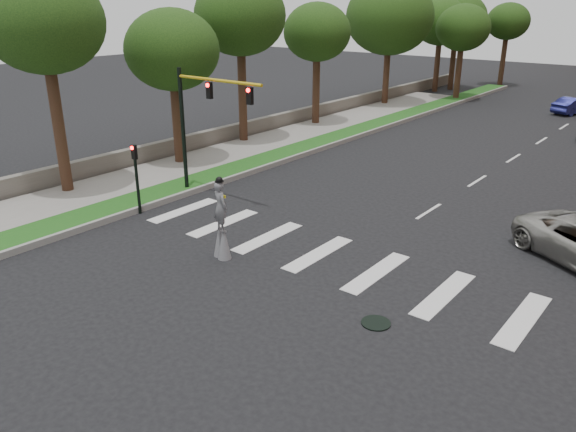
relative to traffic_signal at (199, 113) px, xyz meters
The scene contains 19 objects.
ground_plane 11.04m from the traffic_signal, 17.05° to the right, with size 160.00×160.00×0.00m, color black.
grass_median 17.56m from the traffic_signal, 95.77° to the left, with size 2.00×60.00×0.25m, color #184B15.
median_curb 17.48m from the traffic_signal, 92.25° to the left, with size 0.20×60.00×0.28m, color gray.
sidewalk_left 9.37m from the traffic_signal, 123.98° to the left, with size 4.00×60.00×0.18m, color gray.
stone_wall 20.64m from the traffic_signal, 110.80° to the left, with size 0.50×56.00×1.10m, color #5F5951.
manhole 14.33m from the traffic_signal, 21.36° to the right, with size 0.90×0.90×0.04m, color black.
traffic_signal is the anchor object (origin of this frame).
secondary_signal 4.17m from the traffic_signal, 98.43° to the right, with size 0.25×0.21×3.23m.
stilt_performer 7.85m from the traffic_signal, 37.89° to the right, with size 0.83×0.65×3.20m.
car_mid 36.36m from the traffic_signal, 75.68° to the left, with size 1.51×4.32×1.42m, color navy.
tree_0 8.07m from the traffic_signal, 145.69° to the right, with size 5.57×5.57×10.62m.
tree_1 6.79m from the traffic_signal, 149.24° to the left, with size 5.30×5.30×8.84m.
tree_2 12.22m from the traffic_signal, 122.71° to the left, with size 5.90×5.90×10.76m.
tree_3 18.68m from the traffic_signal, 108.25° to the left, with size 5.05×5.05×9.11m.
tree_4 29.82m from the traffic_signal, 101.79° to the left, with size 7.84×7.84×11.14m.
tree_5 42.43m from the traffic_signal, 97.04° to the left, with size 6.22×6.22×10.00m.
tree_6 35.76m from the traffic_signal, 92.99° to the left, with size 5.08×5.08×8.94m.
tree_7 48.30m from the traffic_signal, 92.22° to the left, with size 4.68×4.68×9.01m.
tree_8 40.24m from the traffic_signal, 98.50° to the left, with size 5.67×5.67×9.56m.
Camera 1 is at (10.06, -15.17, 9.15)m, focal length 35.00 mm.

